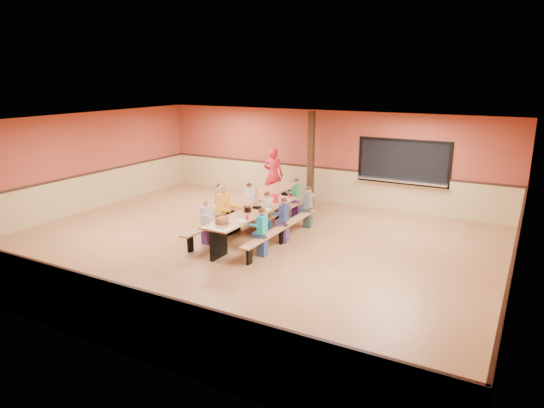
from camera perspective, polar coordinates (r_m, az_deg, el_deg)
The scene contains 23 objects.
ground at distance 12.09m, azimuth -3.37°, elevation -4.85°, with size 12.00×12.00×0.00m, color brown.
room_envelope at distance 11.88m, azimuth -3.42°, elevation -1.72°, with size 12.04×10.04×3.02m.
kitchen_pass_through at distance 15.20m, azimuth 15.17°, elevation 4.58°, with size 2.78×0.28×1.38m.
structural_post at distance 15.57m, azimuth 4.60°, elevation 5.33°, with size 0.18×0.18×3.00m, color black.
cafeteria_table_main at distance 12.40m, azimuth -2.21°, elevation -1.77°, with size 1.91×3.70×0.74m.
cafeteria_table_second at distance 14.15m, azimuth -1.15°, elevation 0.36°, with size 1.91×3.70×0.74m.
seated_child_white_left at distance 12.12m, azimuth -7.77°, elevation -2.13°, with size 0.33×0.27×1.12m, color silver, non-canonical shape.
seated_adult_yellow at distance 12.68m, azimuth -5.74°, elevation -0.75°, with size 0.44×0.36×1.35m, color yellow, non-canonical shape.
seated_child_grey_left at distance 13.74m, azimuth -2.70°, elevation 0.09°, with size 0.34×0.28×1.14m, color silver, non-canonical shape.
seated_child_teal_right at distance 11.19m, azimuth -1.15°, elevation -3.38°, with size 0.34×0.28×1.15m, color teal, non-canonical shape.
seated_child_navy_right at distance 12.10m, azimuth 1.44°, elevation -1.95°, with size 0.34×0.28×1.15m, color navy, non-canonical shape.
seated_child_char_right at distance 13.34m, azimuth 4.27°, elevation -0.39°, with size 0.34×0.28×1.14m, color #545B5E, non-canonical shape.
seated_child_purple_sec at distance 13.78m, azimuth -6.17°, elevation 0.03°, with size 0.33×0.27×1.13m, color #7D537C, non-canonical shape.
seated_child_green_sec at distance 14.27m, azimuth 2.91°, elevation 0.69°, with size 0.34×0.28×1.16m, color #327A4E, non-canonical shape.
seated_child_tan_sec at distance 12.77m, azimuth -0.58°, elevation -1.09°, with size 0.33×0.27×1.13m, color beige, non-canonical shape.
standing_woman at distance 15.95m, azimuth 0.17°, elevation 3.43°, with size 0.66×0.43×1.81m, color red.
punch_pitcher at distance 13.15m, azimuth 0.48°, elevation 0.68°, with size 0.16×0.16×0.22m, color red.
chip_bowl at distance 11.36m, azimuth -5.94°, elevation -1.90°, with size 0.32×0.32×0.15m, color orange, non-canonical shape.
napkin_dispenser at distance 12.21m, azimuth -2.84°, elevation -0.68°, with size 0.10×0.14×0.13m, color black.
condiment_mustard at distance 12.47m, azimuth -2.50°, elevation -0.25°, with size 0.06×0.06×0.17m, color yellow.
condiment_ketchup at distance 12.22m, azimuth -3.23°, elevation -0.57°, with size 0.06×0.06×0.17m, color #B2140F.
table_paddle at distance 12.54m, azimuth -1.80°, elevation 0.09°, with size 0.16×0.16×0.56m.
place_settings at distance 12.33m, azimuth -2.22°, elevation -0.57°, with size 0.65×3.30×0.11m, color beige, non-canonical shape.
Camera 1 is at (6.11, -9.60, 4.10)m, focal length 32.00 mm.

